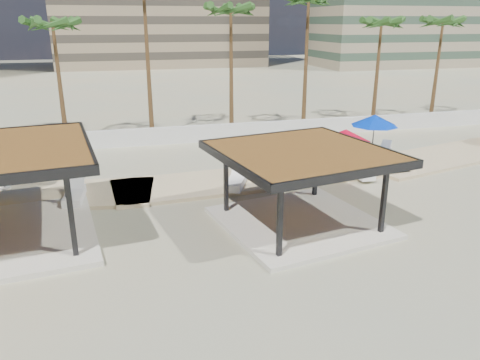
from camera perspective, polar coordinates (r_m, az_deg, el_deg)
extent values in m
plane|color=tan|center=(18.65, 3.72, -6.99)|extent=(200.00, 200.00, 0.00)
cube|color=#C6B284|center=(25.38, 2.99, 0.28)|extent=(16.24, 5.11, 0.24)
cube|color=#C6B284|center=(33.47, 25.64, 3.00)|extent=(16.49, 7.75, 0.24)
cube|color=silver|center=(33.21, -5.09, 5.64)|extent=(56.00, 0.30, 1.20)
cube|color=beige|center=(19.86, 7.22, -5.14)|extent=(7.14, 7.14, 0.19)
cube|color=black|center=(16.33, 4.88, -4.80)|extent=(0.19, 0.19, 2.79)
cube|color=black|center=(20.20, -1.72, -0.05)|extent=(0.19, 0.19, 2.79)
cube|color=black|center=(18.96, 17.13, -2.20)|extent=(0.19, 0.19, 2.79)
cube|color=black|center=(22.37, 9.24, 1.59)|extent=(0.19, 0.19, 2.79)
cube|color=brown|center=(18.85, 7.59, 3.25)|extent=(7.35, 7.35, 0.26)
cube|color=black|center=(16.41, 13.53, 0.53)|extent=(6.32, 1.27, 0.32)
cube|color=black|center=(21.48, 3.04, 5.30)|extent=(6.32, 1.27, 0.32)
cube|color=black|center=(17.39, -1.20, 2.09)|extent=(1.27, 6.32, 0.32)
cube|color=black|center=(20.70, 14.99, 4.17)|extent=(1.27, 6.32, 0.32)
cube|color=beige|center=(20.46, -27.25, -6.43)|extent=(7.82, 7.82, 0.21)
cube|color=black|center=(17.21, -19.92, -3.84)|extent=(0.21, 0.21, 3.19)
cube|color=black|center=(22.24, -20.64, 1.11)|extent=(0.21, 0.21, 3.19)
cube|color=black|center=(19.25, -18.08, 4.19)|extent=(1.02, 7.30, 0.36)
cylinder|color=beige|center=(26.53, 12.46, 1.08)|extent=(0.47, 0.47, 0.11)
cylinder|color=#262628|center=(26.24, 12.62, 3.30)|extent=(0.07, 0.07, 2.25)
cone|color=#B40520|center=(26.01, 12.77, 5.35)|extent=(3.52, 3.52, 0.66)
cylinder|color=beige|center=(30.37, 15.74, 3.06)|extent=(0.49, 0.49, 0.12)
cylinder|color=#262628|center=(30.10, 15.93, 5.12)|extent=(0.07, 0.07, 2.37)
cone|color=#002CBA|center=(29.89, 16.11, 7.02)|extent=(2.92, 2.92, 0.69)
cylinder|color=beige|center=(26.05, -26.71, -0.84)|extent=(0.54, 0.54, 0.13)
cylinder|color=#262628|center=(25.71, -27.11, 1.76)|extent=(0.08, 0.08, 2.60)
cube|color=white|center=(23.13, -19.51, -1.94)|extent=(0.96, 2.35, 0.32)
cube|color=white|center=(23.06, -19.56, -1.49)|extent=(0.96, 2.35, 0.07)
cube|color=white|center=(23.81, -19.35, -0.14)|extent=(0.81, 0.84, 0.58)
cube|color=white|center=(23.69, -0.48, -0.34)|extent=(1.66, 2.37, 0.32)
cube|color=white|center=(23.63, -0.48, 0.09)|extent=(1.66, 2.37, 0.07)
cube|color=white|center=(24.37, -0.11, 1.35)|extent=(1.00, 1.02, 0.57)
cube|color=white|center=(26.19, 14.28, 0.94)|extent=(0.81, 2.26, 0.31)
cube|color=white|center=(26.13, 14.32, 1.34)|extent=(0.81, 2.26, 0.07)
cube|color=white|center=(26.79, 13.45, 2.43)|extent=(0.75, 0.78, 0.57)
cube|color=white|center=(30.77, 17.06, 3.26)|extent=(1.70, 1.74, 0.25)
cube|color=white|center=(30.73, 17.09, 3.53)|extent=(1.70, 1.74, 0.05)
cube|color=white|center=(31.35, 17.40, 4.20)|extent=(0.86, 0.86, 0.46)
cone|color=brown|center=(34.40, -21.10, 10.79)|extent=(0.36, 0.36, 8.11)
ellipsoid|color=#244D1B|center=(34.16, -21.88, 17.10)|extent=(3.00, 3.00, 1.80)
cone|color=brown|center=(34.98, -11.17, 13.98)|extent=(0.36, 0.36, 10.78)
cone|color=brown|center=(35.50, -1.08, 12.99)|extent=(0.36, 0.36, 9.07)
ellipsoid|color=#244D1B|center=(35.32, -1.12, 19.92)|extent=(3.00, 3.00, 1.80)
cone|color=brown|center=(37.54, 8.03, 13.70)|extent=(0.36, 0.36, 9.81)
ellipsoid|color=#244D1B|center=(37.43, 8.37, 20.81)|extent=(3.00, 3.00, 1.80)
cone|color=brown|center=(39.97, 16.35, 12.28)|extent=(0.36, 0.36, 8.19)
ellipsoid|color=#244D1B|center=(39.77, 16.88, 17.77)|extent=(3.00, 3.00, 1.80)
cone|color=brown|center=(43.82, 22.85, 12.14)|extent=(0.36, 0.36, 8.25)
ellipsoid|color=#244D1B|center=(43.64, 23.52, 17.17)|extent=(3.00, 3.00, 1.80)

